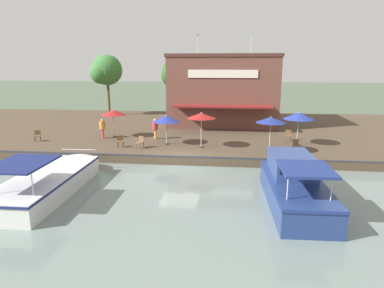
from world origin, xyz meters
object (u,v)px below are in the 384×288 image
(person_near_entrance, at_px, (102,126))
(mooring_post, at_px, (282,153))
(patio_umbrella_far_corner, at_px, (113,113))
(motorboat_second_along, at_px, (54,178))
(tree_upstream_bank, at_px, (106,71))
(tree_downstream_bank, at_px, (177,73))
(cafe_chair_beside_entrance, at_px, (297,145))
(cafe_chair_far_corner_seat, at_px, (38,135))
(cafe_chair_facing_river, at_px, (288,135))
(patio_umbrella_mid_patio_right, at_px, (271,120))
(waterfront_restaurant, at_px, (223,90))
(cafe_chair_back_row_seat, at_px, (140,142))
(motorboat_fourth_along, at_px, (292,182))
(patio_umbrella_by_entrance, at_px, (299,116))
(person_at_quay_edge, at_px, (155,126))
(cafe_chair_under_first_umbrella, at_px, (120,141))
(patio_umbrella_near_quay_edge, at_px, (201,116))

(person_near_entrance, bearing_deg, mooring_post, 70.38)
(patio_umbrella_far_corner, bearing_deg, motorboat_second_along, 1.80)
(tree_upstream_bank, height_order, tree_downstream_bank, tree_upstream_bank)
(cafe_chair_beside_entrance, distance_m, mooring_post, 2.56)
(cafe_chair_far_corner_seat, bearing_deg, cafe_chair_facing_river, 96.81)
(patio_umbrella_mid_patio_right, xyz_separation_m, person_near_entrance, (-3.32, -13.04, -1.29))
(patio_umbrella_far_corner, bearing_deg, waterfront_restaurant, 131.60)
(mooring_post, bearing_deg, cafe_chair_back_row_seat, -101.21)
(motorboat_fourth_along, xyz_separation_m, tree_downstream_bank, (-23.08, -9.22, 4.60))
(patio_umbrella_by_entrance, height_order, cafe_chair_beside_entrance, patio_umbrella_by_entrance)
(cafe_chair_back_row_seat, bearing_deg, person_at_quay_edge, 172.35)
(tree_upstream_bank, bearing_deg, cafe_chair_back_row_seat, 27.34)
(cafe_chair_beside_entrance, height_order, cafe_chair_facing_river, same)
(cafe_chair_back_row_seat, bearing_deg, cafe_chair_beside_entrance, 91.45)
(cafe_chair_beside_entrance, height_order, motorboat_second_along, motorboat_second_along)
(patio_umbrella_mid_patio_right, relative_size, tree_downstream_bank, 0.37)
(cafe_chair_under_first_umbrella, relative_size, cafe_chair_back_row_seat, 1.00)
(mooring_post, bearing_deg, patio_umbrella_near_quay_edge, -116.05)
(patio_umbrella_mid_patio_right, xyz_separation_m, motorboat_second_along, (6.85, -11.92, -2.23))
(waterfront_restaurant, bearing_deg, cafe_chair_beside_entrance, 25.94)
(patio_umbrella_by_entrance, bearing_deg, patio_umbrella_mid_patio_right, -40.61)
(patio_umbrella_mid_patio_right, relative_size, tree_upstream_bank, 0.36)
(mooring_post, height_order, tree_downstream_bank, tree_downstream_bank)
(patio_umbrella_near_quay_edge, height_order, cafe_chair_back_row_seat, patio_umbrella_near_quay_edge)
(cafe_chair_under_first_umbrella, xyz_separation_m, cafe_chair_facing_river, (-3.56, 12.54, 0.00))
(patio_umbrella_near_quay_edge, height_order, mooring_post, patio_umbrella_near_quay_edge)
(cafe_chair_beside_entrance, bearing_deg, cafe_chair_under_first_umbrella, -89.28)
(patio_umbrella_mid_patio_right, height_order, cafe_chair_far_corner_seat, patio_umbrella_mid_patio_right)
(person_near_entrance, height_order, tree_downstream_bank, tree_downstream_bank)
(patio_umbrella_near_quay_edge, bearing_deg, cafe_chair_facing_river, 114.01)
(patio_umbrella_far_corner, relative_size, cafe_chair_under_first_umbrella, 2.71)
(cafe_chair_beside_entrance, bearing_deg, patio_umbrella_far_corner, -102.97)
(patio_umbrella_near_quay_edge, distance_m, tree_upstream_bank, 19.65)
(motorboat_fourth_along, xyz_separation_m, motorboat_second_along, (-0.05, -12.26, -0.27))
(person_at_quay_edge, bearing_deg, cafe_chair_back_row_seat, -7.65)
(cafe_chair_facing_river, relative_size, tree_downstream_bank, 0.12)
(motorboat_second_along, height_order, tree_upstream_bank, tree_upstream_bank)
(cafe_chair_far_corner_seat, relative_size, mooring_post, 1.13)
(tree_upstream_bank, bearing_deg, waterfront_restaurant, 72.64)
(cafe_chair_far_corner_seat, bearing_deg, patio_umbrella_by_entrance, 92.86)
(cafe_chair_beside_entrance, distance_m, person_near_entrance, 15.21)
(cafe_chair_under_first_umbrella, relative_size, motorboat_fourth_along, 0.11)
(cafe_chair_back_row_seat, distance_m, person_at_quay_edge, 3.20)
(waterfront_restaurant, xyz_separation_m, patio_umbrella_mid_patio_right, (11.73, 3.46, -1.15))
(cafe_chair_under_first_umbrella, bearing_deg, mooring_post, 79.66)
(cafe_chair_far_corner_seat, bearing_deg, tree_downstream_bank, 148.46)
(patio_umbrella_mid_patio_right, relative_size, cafe_chair_facing_river, 2.96)
(patio_umbrella_mid_patio_right, height_order, person_at_quay_edge, patio_umbrella_mid_patio_right)
(waterfront_restaurant, distance_m, motorboat_fourth_along, 19.27)
(patio_umbrella_mid_patio_right, distance_m, cafe_chair_beside_entrance, 2.72)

